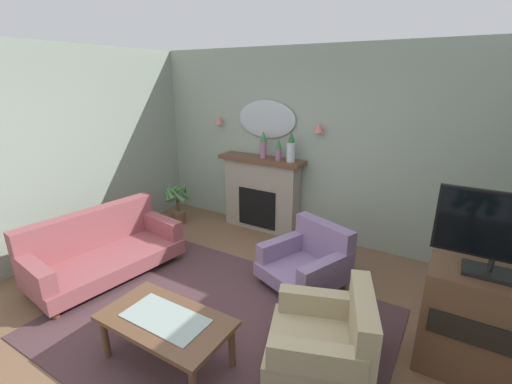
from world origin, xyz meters
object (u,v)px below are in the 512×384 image
mantel_vase_right (291,148)px  floral_couch (102,249)px  coffee_table (166,324)px  potted_plant_small_fern (177,201)px  armchair_near_fireplace (308,260)px  fireplace (261,194)px  wall_sconce_right (319,127)px  armchair_by_coffee_table (329,336)px  tv_flatscreen (499,233)px  wall_sconce_left (219,120)px  mantel_vase_left (263,144)px  wall_mirror (266,119)px  tv_cabinet (476,322)px  mantel_vase_centre (278,148)px

mantel_vase_right → floral_couch: (-1.49, -2.13, -1.04)m
coffee_table → potted_plant_small_fern: size_ratio=1.55×
mantel_vase_right → armchair_near_fireplace: size_ratio=0.41×
fireplace → armchair_near_fireplace: size_ratio=1.28×
wall_sconce_right → armchair_by_coffee_table: bearing=-65.0°
fireplace → tv_flatscreen: 3.37m
wall_sconce_left → fireplace: bearing=-6.2°
fireplace → armchair_by_coffee_table: size_ratio=1.31×
mantel_vase_left → wall_sconce_left: 0.95m
coffee_table → armchair_by_coffee_table: armchair_by_coffee_table is taller
wall_sconce_left → mantel_vase_left: bearing=-7.6°
armchair_near_fireplace → tv_flatscreen: bearing=-16.7°
wall_mirror → tv_flatscreen: 3.40m
tv_cabinet → potted_plant_small_fern: (-4.18, 1.02, -0.08)m
mantel_vase_left → mantel_vase_right: bearing=0.0°
mantel_vase_right → armchair_near_fireplace: bearing=-54.1°
mantel_vase_centre → coffee_table: mantel_vase_centre is taller
fireplace → mantel_vase_left: (0.05, -0.03, 0.80)m
wall_mirror → tv_flatscreen: (2.90, -1.71, -0.46)m
armchair_by_coffee_table → wall_sconce_right: bearing=115.0°
mantel_vase_left → floral_couch: size_ratio=0.23×
mantel_vase_right → wall_sconce_left: size_ratio=3.12×
coffee_table → armchair_by_coffee_table: 1.34m
mantel_vase_left → armchair_by_coffee_table: (1.84, -2.11, -1.06)m
wall_sconce_left → tv_cabinet: size_ratio=0.16×
wall_mirror → armchair_near_fireplace: bearing=-44.1°
mantel_vase_left → wall_sconce_left: bearing=172.4°
mantel_vase_right → tv_flatscreen: bearing=-32.7°
wall_sconce_left → wall_sconce_right: 1.70m
armchair_by_coffee_table → armchair_near_fireplace: same height
wall_sconce_left → tv_cabinet: wall_sconce_left is taller
mantel_vase_left → potted_plant_small_fern: (-1.33, -0.50, -0.99)m
floral_couch → potted_plant_small_fern: bearing=100.2°
armchair_near_fireplace → potted_plant_small_fern: size_ratio=1.50×
mantel_vase_left → armchair_near_fireplace: mantel_vase_left is taller
floral_couch → potted_plant_small_fern: 1.65m
mantel_vase_centre → armchair_near_fireplace: size_ratio=0.30×
wall_sconce_left → armchair_by_coffee_table: (2.74, -2.23, -1.35)m
tv_flatscreen → wall_mirror: bearing=149.4°
mantel_vase_right → armchair_by_coffee_table: bearing=-56.6°
coffee_table → floral_couch: bearing=159.7°
wall_mirror → armchair_by_coffee_table: size_ratio=0.92×
mantel_vase_centre → coffee_table: 2.95m
wall_mirror → armchair_by_coffee_table: (1.89, -2.28, -1.40)m
wall_sconce_left → tv_flatscreen: (3.75, -1.66, -0.41)m
wall_mirror → armchair_near_fireplace: 2.25m
wall_sconce_left → tv_flatscreen: wall_sconce_left is taller
fireplace → armchair_by_coffee_table: bearing=-48.6°
wall_sconce_left → armchair_by_coffee_table: wall_sconce_left is taller
wall_mirror → floral_couch: wall_mirror is taller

